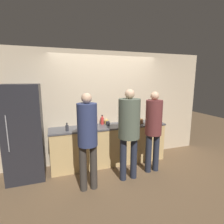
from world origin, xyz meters
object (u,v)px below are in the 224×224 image
at_px(cup_yellow, 106,122).
at_px(refrigerator, 24,132).
at_px(person_right, 153,125).
at_px(bottle_dark, 67,128).
at_px(cup_black, 108,123).
at_px(bottle_clear, 153,119).
at_px(person_left, 87,134).
at_px(fruit_bowl, 137,121).
at_px(bottle_red, 102,121).
at_px(person_center, 129,125).
at_px(utensil_crock, 92,122).

bearing_deg(cup_yellow, refrigerator, -171.74).
distance_m(person_right, bottle_dark, 1.79).
xyz_separation_m(refrigerator, cup_black, (1.74, 0.09, 0.02)).
bearing_deg(cup_black, bottle_clear, -5.87).
xyz_separation_m(person_left, fruit_bowl, (1.38, 0.86, -0.07)).
height_order(refrigerator, bottle_red, refrigerator).
height_order(person_right, bottle_clear, person_right).
xyz_separation_m(person_center, cup_yellow, (-0.15, 0.97, -0.15)).
xyz_separation_m(bottle_red, cup_yellow, (0.11, 0.03, -0.04)).
distance_m(refrigerator, bottle_clear, 2.86).
distance_m(person_left, utensil_crock, 1.09).
relative_size(person_left, cup_black, 18.85).
relative_size(bottle_dark, bottle_clear, 0.67).
height_order(person_center, bottle_clear, person_center).
distance_m(bottle_red, cup_black, 0.17).
distance_m(bottle_clear, bottle_red, 1.24).
height_order(refrigerator, cup_black, refrigerator).
relative_size(cup_yellow, cup_black, 1.00).
xyz_separation_m(person_center, bottle_dark, (-1.10, 0.65, -0.12)).
height_order(bottle_red, cup_yellow, bottle_red).
height_order(fruit_bowl, cup_black, fruit_bowl).
relative_size(bottle_dark, cup_black, 1.84).
height_order(bottle_dark, cup_black, bottle_dark).
bearing_deg(person_right, fruit_bowl, 93.41).
height_order(utensil_crock, cup_black, utensil_crock).
bearing_deg(bottle_clear, person_left, -156.15).
relative_size(person_center, cup_yellow, 19.34).
height_order(refrigerator, bottle_clear, refrigerator).
height_order(person_right, bottle_dark, person_right).
bearing_deg(bottle_dark, fruit_bowl, 4.13).
bearing_deg(bottle_dark, bottle_red, 19.11).
distance_m(person_left, cup_yellow, 1.25).
bearing_deg(person_left, bottle_clear, 23.85).
distance_m(utensil_crock, bottle_red, 0.25).
height_order(utensil_crock, bottle_clear, utensil_crock).
relative_size(person_center, bottle_red, 8.07).
xyz_separation_m(person_center, bottle_clear, (0.94, 0.69, -0.09)).
bearing_deg(bottle_dark, person_left, -68.82).
xyz_separation_m(fruit_bowl, bottle_dark, (-1.66, -0.12, 0.02)).
xyz_separation_m(utensil_crock, cup_black, (0.34, -0.15, -0.02)).
bearing_deg(person_center, cup_yellow, 98.99).
bearing_deg(bottle_red, bottle_clear, -11.60).
height_order(bottle_dark, bottle_clear, bottle_clear).
bearing_deg(cup_yellow, person_left, -121.97).
height_order(person_right, bottle_red, person_right).
bearing_deg(utensil_crock, bottle_red, -4.72).
bearing_deg(refrigerator, person_left, -36.06).
relative_size(fruit_bowl, bottle_clear, 1.15).
height_order(person_center, cup_yellow, person_center).
bearing_deg(refrigerator, person_center, -20.57).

